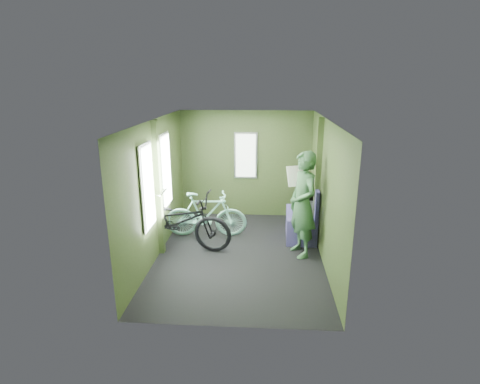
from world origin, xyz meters
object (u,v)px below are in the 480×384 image
at_px(bicycle_mint, 206,237).
at_px(passenger, 303,204).
at_px(bench_seat, 302,222).
at_px(waste_box, 309,219).
at_px(bicycle_black, 179,248).

distance_m(bicycle_mint, passenger, 2.05).
bearing_deg(bench_seat, waste_box, -38.05).
bearing_deg(bicycle_mint, bench_seat, -87.92).
relative_size(bicycle_mint, bench_seat, 1.49).
distance_m(waste_box, bench_seat, 0.18).
bearing_deg(passenger, bicycle_mint, -130.26).
xyz_separation_m(passenger, bench_seat, (0.09, 0.75, -0.60)).
distance_m(passenger, bench_seat, 0.97).
xyz_separation_m(bicycle_mint, passenger, (1.74, -0.61, 0.91)).
bearing_deg(waste_box, passenger, -107.38).
distance_m(bicycle_mint, bench_seat, 1.87).
distance_m(bicycle_black, bench_seat, 2.38).
xyz_separation_m(bicycle_black, bench_seat, (2.27, 0.65, 0.31)).
height_order(bicycle_black, passenger, passenger).
xyz_separation_m(bicycle_black, waste_box, (2.38, 0.56, 0.41)).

